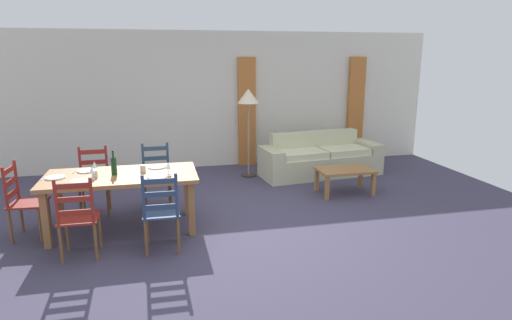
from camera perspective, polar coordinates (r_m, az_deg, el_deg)
The scene contains 29 objects.
ground_plane at distance 5.92m, azimuth -3.17°, elevation -8.52°, with size 9.60×9.60×0.02m, color #3F3A51.
wall_far at distance 8.80m, azimuth -7.00°, elevation 7.86°, with size 9.60×0.16×2.70m, color silver.
curtain_panel_left at distance 8.82m, azimuth -1.21°, elevation 6.34°, with size 0.35×0.08×2.20m, color #B86A30.
curtain_panel_right at distance 9.60m, azimuth 13.05°, elevation 6.58°, with size 0.35×0.08×2.20m, color #B86A30.
dining_table at distance 5.78m, azimuth -17.39°, elevation -2.66°, with size 1.90×0.96×0.75m.
dining_chair_near_left at distance 5.20m, azimuth -22.50°, elevation -7.07°, with size 0.42×0.40×0.96m.
dining_chair_near_right at distance 5.09m, azimuth -12.44°, elevation -6.75°, with size 0.43×0.41×0.96m.
dining_chair_far_left at distance 6.58m, azimuth -20.63°, elevation -2.63°, with size 0.44×0.42×0.96m.
dining_chair_far_right at distance 6.56m, azimuth -13.02°, elevation -2.15°, with size 0.43×0.41×0.96m.
dining_chair_head_west at distance 6.06m, azimuth -28.43°, elevation -4.80°, with size 0.43×0.45×0.96m.
dinner_plate_near_left at distance 5.57m, azimuth -22.25°, elevation -2.64°, with size 0.24×0.24×0.02m, color white.
fork_near_left at distance 5.60m, azimuth -23.76°, elevation -2.77°, with size 0.02×0.17×0.01m, color silver.
dinner_plate_near_right at distance 5.49m, azimuth -12.96°, elevation -2.18°, with size 0.24×0.24×0.02m, color white.
fork_near_right at distance 5.49m, azimuth -14.52°, elevation -2.33°, with size 0.02×0.17×0.01m, color silver.
dinner_plate_far_left at distance 6.05m, azimuth -21.54°, elevation -1.34°, with size 0.24×0.24×0.02m, color white.
fork_far_left at distance 6.07m, azimuth -22.93°, elevation -1.47°, with size 0.02×0.17×0.01m, color silver.
dinner_plate_far_right at distance 5.97m, azimuth -12.98°, elevation -0.90°, with size 0.24×0.24×0.02m, color white.
fork_far_right at distance 5.98m, azimuth -14.42°, elevation -1.03°, with size 0.02×0.17×0.01m, color silver.
dinner_plate_head_west at distance 5.87m, azimuth -25.06°, elevation -2.12°, with size 0.24×0.24×0.02m, color white.
fork_head_west at distance 5.91m, azimuth -26.47°, elevation -2.24°, with size 0.02×0.17×0.01m, color silver.
wine_bottle at distance 5.73m, azimuth -18.31°, elevation -0.74°, with size 0.07×0.07×0.32m.
wine_glass_near_left at distance 5.62m, azimuth -20.92°, elevation -1.30°, with size 0.06×0.06×0.16m.
wine_glass_near_right at distance 5.57m, azimuth -11.55°, elevation -0.79°, with size 0.06×0.06×0.16m.
wine_glass_far_left at distance 5.88m, azimuth -20.61°, elevation -0.64°, with size 0.06×0.06×0.16m.
coffee_cup_primary at distance 5.79m, azimuth -14.75°, elevation -1.09°, with size 0.07×0.07×0.09m, color beige.
coffee_cup_secondary at distance 5.71m, azimuth -20.60°, elevation -1.73°, with size 0.07×0.07×0.09m, color beige.
couch at distance 8.32m, azimuth 8.37°, elevation 0.08°, with size 2.36×1.06×0.80m.
coffee_table at distance 7.21m, azimuth 11.70°, elevation -1.65°, with size 0.90×0.56×0.42m.
standing_lamp at distance 7.92m, azimuth -1.02°, elevation 7.76°, with size 0.40×0.40×1.64m.
Camera 1 is at (-0.91, -5.41, 2.22)m, focal length 30.20 mm.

